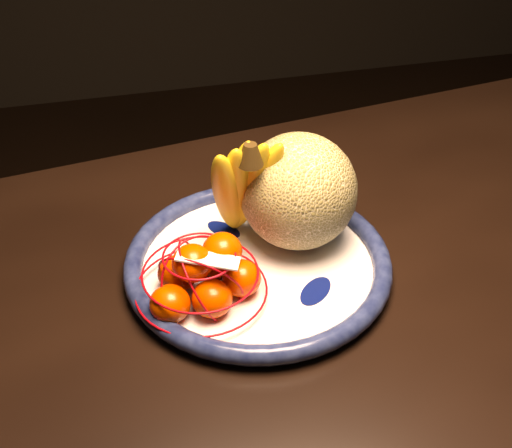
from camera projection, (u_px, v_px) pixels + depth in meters
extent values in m
cube|color=black|center=(307.00, 346.00, 0.84)|extent=(1.67, 1.14, 0.04)
cylinder|color=white|center=(258.00, 268.00, 0.91)|extent=(0.31, 0.31, 0.01)
torus|color=#0B1033|center=(258.00, 262.00, 0.90)|extent=(0.34, 0.34, 0.02)
cylinder|color=white|center=(258.00, 271.00, 0.91)|extent=(0.15, 0.15, 0.00)
ellipsoid|color=#091351|center=(316.00, 291.00, 0.86)|extent=(0.12, 0.12, 0.00)
ellipsoid|color=#091351|center=(224.00, 230.00, 0.96)|extent=(0.11, 0.11, 0.00)
ellipsoid|color=#091351|center=(181.00, 276.00, 0.88)|extent=(0.10, 0.08, 0.00)
sphere|color=olive|center=(298.00, 191.00, 0.90)|extent=(0.15, 0.15, 0.15)
ellipsoid|color=gold|center=(228.00, 189.00, 0.88)|extent=(0.08, 0.11, 0.17)
ellipsoid|color=gold|center=(235.00, 187.00, 0.88)|extent=(0.05, 0.10, 0.18)
ellipsoid|color=gold|center=(241.00, 184.00, 0.89)|extent=(0.05, 0.09, 0.18)
ellipsoid|color=gold|center=(248.00, 184.00, 0.89)|extent=(0.07, 0.10, 0.18)
ellipsoid|color=gold|center=(255.00, 183.00, 0.89)|extent=(0.09, 0.11, 0.17)
cone|color=black|center=(241.00, 130.00, 0.84)|extent=(0.03, 0.03, 0.03)
ellipsoid|color=#F44100|center=(170.00, 304.00, 0.81)|extent=(0.05, 0.05, 0.04)
ellipsoid|color=#F44100|center=(212.00, 299.00, 0.82)|extent=(0.05, 0.05, 0.04)
ellipsoid|color=#F44100|center=(241.00, 278.00, 0.85)|extent=(0.05, 0.05, 0.04)
ellipsoid|color=#F44100|center=(177.00, 273.00, 0.85)|extent=(0.05, 0.05, 0.04)
ellipsoid|color=#F44100|center=(217.00, 261.00, 0.87)|extent=(0.05, 0.05, 0.04)
ellipsoid|color=#F44100|center=(192.00, 263.00, 0.82)|extent=(0.05, 0.05, 0.04)
ellipsoid|color=#F44100|center=(222.00, 251.00, 0.84)|extent=(0.05, 0.05, 0.04)
torus|color=#AC060E|center=(201.00, 289.00, 0.85)|extent=(0.18, 0.18, 0.00)
torus|color=#AC060E|center=(200.00, 273.00, 0.83)|extent=(0.15, 0.15, 0.00)
torus|color=#AC060E|center=(199.00, 256.00, 0.82)|extent=(0.10, 0.10, 0.00)
torus|color=#AC060E|center=(201.00, 280.00, 0.84)|extent=(0.12, 0.09, 0.10)
torus|color=#AC060E|center=(201.00, 280.00, 0.84)|extent=(0.05, 0.11, 0.10)
torus|color=#AC060E|center=(201.00, 280.00, 0.84)|extent=(0.12, 0.10, 0.10)
cube|color=white|center=(208.00, 259.00, 0.80)|extent=(0.08, 0.05, 0.01)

